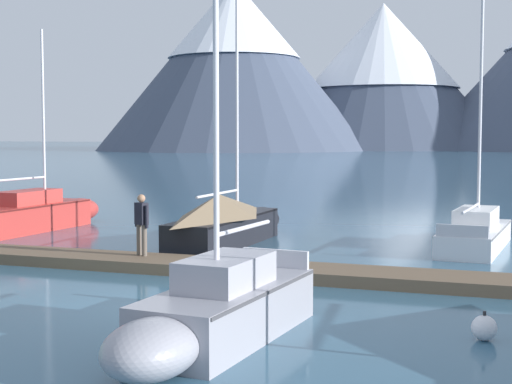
% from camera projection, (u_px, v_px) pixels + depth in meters
% --- Properties ---
extents(ground_plane, '(700.00, 700.00, 0.00)m').
position_uv_depth(ground_plane, '(162.00, 307.00, 15.99)').
color(ground_plane, '#335B75').
extents(mountain_west_summit, '(66.29, 66.29, 40.61)m').
position_uv_depth(mountain_west_summit, '(234.00, 61.00, 182.77)').
color(mountain_west_summit, '#424C60').
rests_on(mountain_west_summit, ground).
extents(mountain_central_massif, '(64.19, 64.19, 37.82)m').
position_uv_depth(mountain_central_massif, '(383.00, 71.00, 197.96)').
color(mountain_central_massif, '#424C60').
rests_on(mountain_central_massif, ground).
extents(dock, '(24.43, 1.83, 0.30)m').
position_uv_depth(dock, '(231.00, 268.00, 19.74)').
color(dock, brown).
rests_on(dock, ground).
extents(sailboat_nearest_berth, '(1.99, 7.38, 7.64)m').
position_uv_depth(sailboat_nearest_berth, '(37.00, 213.00, 28.95)').
color(sailboat_nearest_berth, '#B2332D').
rests_on(sailboat_nearest_berth, ground).
extents(sailboat_mid_dock_port, '(1.89, 7.52, 8.20)m').
position_uv_depth(sailboat_mid_dock_port, '(228.00, 220.00, 24.96)').
color(sailboat_mid_dock_port, black).
rests_on(sailboat_mid_dock_port, ground).
extents(sailboat_mid_dock_starboard, '(1.98, 5.82, 7.60)m').
position_uv_depth(sailboat_mid_dock_starboard, '(214.00, 311.00, 12.96)').
color(sailboat_mid_dock_starboard, '#93939E').
rests_on(sailboat_mid_dock_starboard, ground).
extents(sailboat_far_berth, '(2.09, 6.62, 8.74)m').
position_uv_depth(sailboat_far_berth, '(477.00, 231.00, 24.40)').
color(sailboat_far_berth, white).
rests_on(sailboat_far_berth, ground).
extents(person_on_dock, '(0.53, 0.37, 1.69)m').
position_uv_depth(person_on_dock, '(142.00, 221.00, 20.80)').
color(person_on_dock, brown).
rests_on(person_on_dock, dock).
extents(mooring_buoy_channel_marker, '(0.45, 0.45, 0.53)m').
position_uv_depth(mooring_buoy_channel_marker, '(484.00, 328.00, 13.33)').
color(mooring_buoy_channel_marker, white).
rests_on(mooring_buoy_channel_marker, ground).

